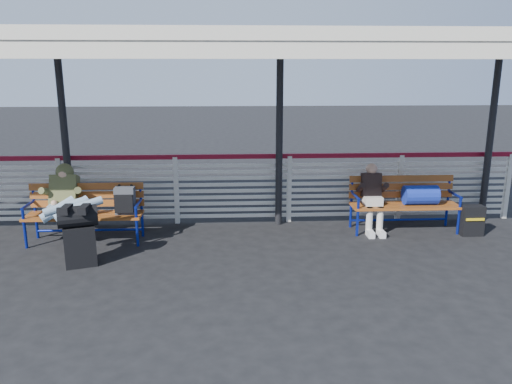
{
  "coord_description": "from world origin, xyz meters",
  "views": [
    {
      "loc": [
        0.97,
        -6.7,
        2.7
      ],
      "look_at": [
        1.36,
        1.0,
        0.78
      ],
      "focal_mm": 35.0,
      "sensor_mm": 36.0,
      "label": 1
    }
  ],
  "objects": [
    {
      "name": "suitcase_side",
      "position": [
        4.94,
        0.98,
        0.25
      ],
      "size": [
        0.36,
        0.23,
        0.5
      ],
      "rotation": [
        0.0,
        0.0,
        0.01
      ],
      "color": "black",
      "rests_on": "ground"
    },
    {
      "name": "bench_right",
      "position": [
        4.0,
        1.29,
        0.59
      ],
      "size": [
        1.8,
        0.56,
        0.92
      ],
      "color": "#8E561B",
      "rests_on": "ground"
    },
    {
      "name": "luggage_stack",
      "position": [
        -1.15,
        -0.03,
        0.47
      ],
      "size": [
        0.59,
        0.44,
        0.87
      ],
      "rotation": [
        0.0,
        0.0,
        0.31
      ],
      "color": "black",
      "rests_on": "ground"
    },
    {
      "name": "canopy",
      "position": [
        -0.0,
        0.87,
        3.04
      ],
      "size": [
        12.6,
        3.6,
        3.16
      ],
      "color": "silver",
      "rests_on": "ground"
    },
    {
      "name": "ground",
      "position": [
        0.0,
        0.0,
        0.0
      ],
      "size": [
        60.0,
        60.0,
        0.0
      ],
      "primitive_type": "plane",
      "color": "black",
      "rests_on": "ground"
    },
    {
      "name": "fence",
      "position": [
        0.0,
        1.9,
        0.66
      ],
      "size": [
        12.08,
        0.08,
        1.24
      ],
      "color": "silver",
      "rests_on": "ground"
    },
    {
      "name": "traveler_man",
      "position": [
        -1.49,
        0.66,
        0.72
      ],
      "size": [
        0.93,
        1.64,
        0.77
      ],
      "color": "#92AEC4",
      "rests_on": "ground"
    },
    {
      "name": "companion_person",
      "position": [
        3.34,
        1.28,
        0.6
      ],
      "size": [
        0.32,
        0.66,
        1.15
      ],
      "color": "beige",
      "rests_on": "ground"
    },
    {
      "name": "bench_left",
      "position": [
        -1.17,
        1.01,
        0.58
      ],
      "size": [
        1.8,
        0.56,
        0.92
      ],
      "color": "#8E561B",
      "rests_on": "ground"
    }
  ]
}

